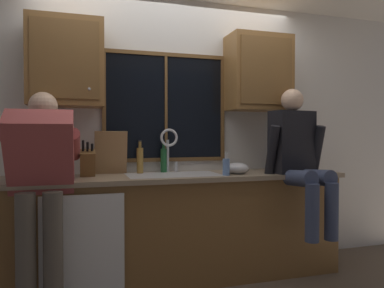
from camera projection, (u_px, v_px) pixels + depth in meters
The scene contains 22 objects.
back_wall at pixel (168, 134), 3.52m from camera, with size 5.30×0.12×2.55m, color silver.
window_glass at pixel (166, 107), 3.44m from camera, with size 1.10×0.02×0.95m, color black.
window_frame_top at pixel (166, 54), 3.42m from camera, with size 1.17×0.02×0.04m, color brown.
window_frame_bottom at pixel (166, 160), 3.44m from camera, with size 1.17×0.02×0.04m, color brown.
window_frame_left at pixel (104, 106), 3.27m from camera, with size 0.04×0.02×0.95m, color brown.
window_frame_right at pixel (222, 108), 3.60m from camera, with size 0.04×0.02×0.95m, color brown.
window_mullion_center at pixel (166, 107), 3.43m from camera, with size 0.02×0.02×0.95m, color brown.
lower_cabinet_run at pixel (177, 229), 3.21m from camera, with size 2.90×0.58×0.88m, color brown.
countertop at pixel (178, 177), 3.18m from camera, with size 2.96×0.62×0.04m, color gray.
dishwasher_front at pixel (83, 245), 2.67m from camera, with size 0.60×0.02×0.74m, color white.
upper_cabinet_left at pixel (66, 63), 3.02m from camera, with size 0.60×0.36×0.72m.
upper_cabinet_right at pixel (258, 73), 3.54m from camera, with size 0.60×0.36×0.72m.
sink at pixel (173, 186), 3.18m from camera, with size 0.80×0.46×0.21m.
faucet at pixel (169, 145), 3.35m from camera, with size 0.18×0.09×0.40m.
person_standing at pixel (41, 177), 2.56m from camera, with size 0.53×0.68×1.58m.
person_sitting_on_counter at pixel (298, 153), 3.22m from camera, with size 0.54×0.63×1.26m.
knife_block at pixel (88, 163), 3.02m from camera, with size 0.12×0.18×0.32m.
cutting_board at pixel (111, 153), 3.23m from camera, with size 0.28×0.02×0.38m, color #997047.
mixing_bowl at pixel (237, 168), 3.25m from camera, with size 0.21×0.21×0.10m, color #B7B7BC.
soap_dispenser at pixel (226, 166), 3.11m from camera, with size 0.06×0.07×0.20m.
bottle_green_glass at pixel (164, 160), 3.37m from camera, with size 0.06×0.06×0.28m.
bottle_tall_clear at pixel (140, 160), 3.28m from camera, with size 0.06×0.06×0.30m.
Camera 1 is at (-0.80, -3.38, 1.26)m, focal length 34.31 mm.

